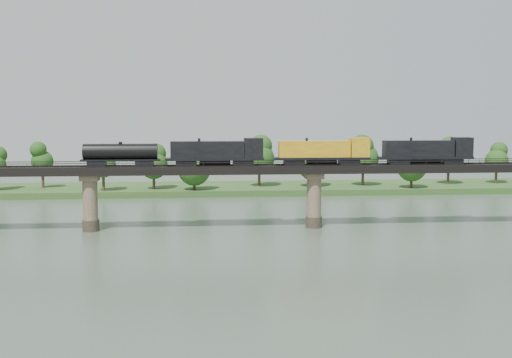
{
  "coord_description": "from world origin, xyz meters",
  "views": [
    {
      "loc": [
        -20.79,
        -84.24,
        20.85
      ],
      "look_at": [
        -10.59,
        30.0,
        9.0
      ],
      "focal_mm": 45.0,
      "sensor_mm": 36.0,
      "label": 1
    }
  ],
  "objects": [
    {
      "name": "ground",
      "position": [
        0.0,
        0.0,
        0.0
      ],
      "size": [
        400.0,
        400.0,
        0.0
      ],
      "primitive_type": "plane",
      "color": "#3C4C3D",
      "rests_on": "ground"
    },
    {
      "name": "far_bank",
      "position": [
        0.0,
        85.0,
        0.8
      ],
      "size": [
        300.0,
        24.0,
        1.6
      ],
      "primitive_type": "cube",
      "color": "#2C4F1F",
      "rests_on": "ground"
    },
    {
      "name": "bridge",
      "position": [
        0.0,
        30.0,
        5.46
      ],
      "size": [
        236.0,
        30.0,
        11.5
      ],
      "color": "#473A2D",
      "rests_on": "ground"
    },
    {
      "name": "bridge_superstructure",
      "position": [
        0.0,
        30.0,
        11.79
      ],
      "size": [
        220.0,
        4.9,
        0.75
      ],
      "color": "black",
      "rests_on": "bridge"
    },
    {
      "name": "far_treeline",
      "position": [
        -8.21,
        80.52,
        8.83
      ],
      "size": [
        289.06,
        17.54,
        13.6
      ],
      "color": "#382619",
      "rests_on": "far_bank"
    },
    {
      "name": "freight_train",
      "position": [
        -4.94,
        30.0,
        13.83
      ],
      "size": [
        70.81,
        2.76,
        4.87
      ],
      "color": "black",
      "rests_on": "bridge"
    }
  ]
}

